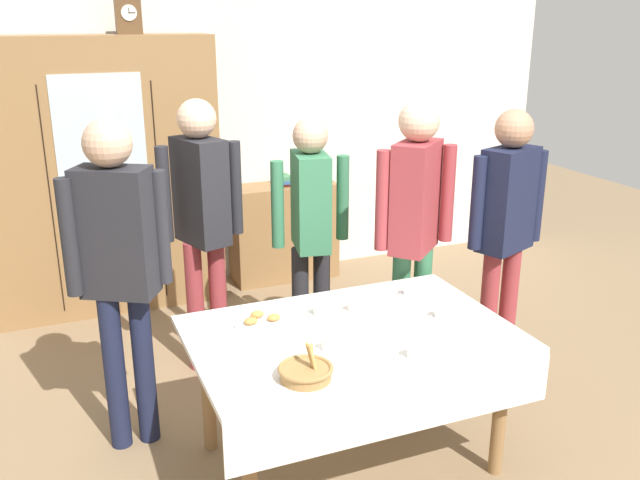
# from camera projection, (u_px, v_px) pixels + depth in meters

# --- Properties ---
(ground_plane) EXTENTS (12.00, 12.00, 0.00)m
(ground_plane) POSITION_uv_depth(u_px,v_px,m) (334.00, 438.00, 3.78)
(ground_plane) COLOR #846B4C
(ground_plane) RESTS_ON ground
(back_wall) EXTENTS (6.40, 0.10, 2.70)m
(back_wall) POSITION_uv_depth(u_px,v_px,m) (208.00, 125.00, 5.68)
(back_wall) COLOR silver
(back_wall) RESTS_ON ground
(dining_table) EXTENTS (1.57, 1.04, 0.74)m
(dining_table) POSITION_uv_depth(u_px,v_px,m) (354.00, 353.00, 3.37)
(dining_table) COLOR olive
(dining_table) RESTS_ON ground
(wall_cabinet) EXTENTS (1.74, 0.46, 2.08)m
(wall_cabinet) POSITION_uv_depth(u_px,v_px,m) (102.00, 178.00, 5.19)
(wall_cabinet) COLOR olive
(wall_cabinet) RESTS_ON ground
(mantel_clock) EXTENTS (0.18, 0.11, 0.24)m
(mantel_clock) POSITION_uv_depth(u_px,v_px,m) (128.00, 17.00, 4.93)
(mantel_clock) COLOR brown
(mantel_clock) RESTS_ON wall_cabinet
(bookshelf_low) EXTENTS (0.90, 0.35, 0.84)m
(bookshelf_low) POSITION_uv_depth(u_px,v_px,m) (284.00, 232.00, 5.96)
(bookshelf_low) COLOR olive
(bookshelf_low) RESTS_ON ground
(book_stack) EXTENTS (0.16, 0.22, 0.08)m
(book_stack) POSITION_uv_depth(u_px,v_px,m) (283.00, 180.00, 5.82)
(book_stack) COLOR #99332D
(book_stack) RESTS_ON bookshelf_low
(tea_cup_near_left) EXTENTS (0.13, 0.13, 0.06)m
(tea_cup_near_left) POSITION_uv_depth(u_px,v_px,m) (321.00, 310.00, 3.53)
(tea_cup_near_left) COLOR silver
(tea_cup_near_left) RESTS_ON dining_table
(tea_cup_mid_left) EXTENTS (0.13, 0.13, 0.06)m
(tea_cup_mid_left) POSITION_uv_depth(u_px,v_px,m) (355.00, 307.00, 3.58)
(tea_cup_mid_left) COLOR white
(tea_cup_mid_left) RESTS_ON dining_table
(tea_cup_far_left) EXTENTS (0.13, 0.13, 0.06)m
(tea_cup_far_left) POSITION_uv_depth(u_px,v_px,m) (330.00, 345.00, 3.16)
(tea_cup_far_left) COLOR white
(tea_cup_far_left) RESTS_ON dining_table
(tea_cup_near_right) EXTENTS (0.13, 0.13, 0.06)m
(tea_cup_near_right) POSITION_uv_depth(u_px,v_px,m) (442.00, 313.00, 3.50)
(tea_cup_near_right) COLOR silver
(tea_cup_near_right) RESTS_ON dining_table
(tea_cup_front_edge) EXTENTS (0.13, 0.13, 0.06)m
(tea_cup_front_edge) POSITION_uv_depth(u_px,v_px,m) (415.00, 353.00, 3.10)
(tea_cup_front_edge) COLOR silver
(tea_cup_front_edge) RESTS_ON dining_table
(tea_cup_far_right) EXTENTS (0.13, 0.13, 0.06)m
(tea_cup_far_right) POSITION_uv_depth(u_px,v_px,m) (411.00, 291.00, 3.78)
(tea_cup_far_right) COLOR white
(tea_cup_far_right) RESTS_ON dining_table
(bread_basket) EXTENTS (0.24, 0.24, 0.16)m
(bread_basket) POSITION_uv_depth(u_px,v_px,m) (306.00, 372.00, 2.92)
(bread_basket) COLOR #9E7542
(bread_basket) RESTS_ON dining_table
(pastry_plate) EXTENTS (0.28, 0.28, 0.05)m
(pastry_plate) POSITION_uv_depth(u_px,v_px,m) (262.00, 321.00, 3.44)
(pastry_plate) COLOR white
(pastry_plate) RESTS_ON dining_table
(spoon_mid_left) EXTENTS (0.12, 0.02, 0.01)m
(spoon_mid_left) POSITION_uv_depth(u_px,v_px,m) (235.00, 341.00, 3.26)
(spoon_mid_left) COLOR silver
(spoon_mid_left) RESTS_ON dining_table
(spoon_center) EXTENTS (0.12, 0.02, 0.01)m
(spoon_center) POSITION_uv_depth(u_px,v_px,m) (250.00, 375.00, 2.95)
(spoon_center) COLOR silver
(spoon_center) RESTS_ON dining_table
(spoon_back_edge) EXTENTS (0.12, 0.02, 0.01)m
(spoon_back_edge) POSITION_uv_depth(u_px,v_px,m) (367.00, 363.00, 3.05)
(spoon_back_edge) COLOR silver
(spoon_back_edge) RESTS_ON dining_table
(person_behind_table_right) EXTENTS (0.52, 0.35, 1.76)m
(person_behind_table_right) POSITION_uv_depth(u_px,v_px,m) (118.00, 255.00, 3.41)
(person_behind_table_right) COLOR #191E38
(person_behind_table_right) RESTS_ON ground
(person_beside_shelf) EXTENTS (0.52, 0.39, 1.76)m
(person_beside_shelf) POSITION_uv_depth(u_px,v_px,m) (415.00, 216.00, 4.06)
(person_beside_shelf) COLOR #33704C
(person_beside_shelf) RESTS_ON ground
(person_behind_table_left) EXTENTS (0.52, 0.41, 1.75)m
(person_behind_table_left) POSITION_uv_depth(u_px,v_px,m) (202.00, 209.00, 4.22)
(person_behind_table_left) COLOR #933338
(person_behind_table_left) RESTS_ON ground
(person_by_cabinet) EXTENTS (0.52, 0.39, 1.63)m
(person_by_cabinet) POSITION_uv_depth(u_px,v_px,m) (311.00, 219.00, 4.32)
(person_by_cabinet) COLOR #232328
(person_by_cabinet) RESTS_ON ground
(person_near_right_end) EXTENTS (0.52, 0.32, 1.70)m
(person_near_right_end) POSITION_uv_depth(u_px,v_px,m) (506.00, 218.00, 4.18)
(person_near_right_end) COLOR #933338
(person_near_right_end) RESTS_ON ground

